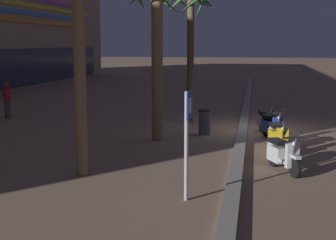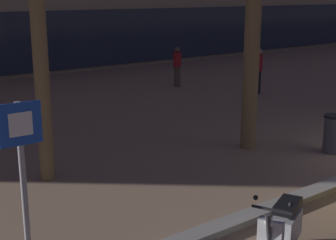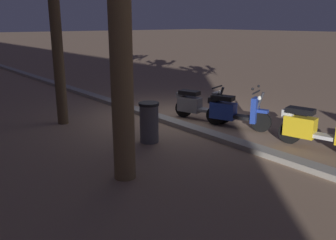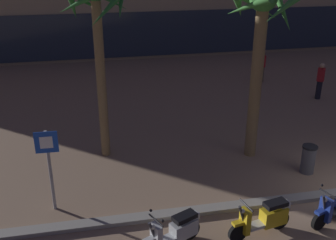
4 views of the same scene
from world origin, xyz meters
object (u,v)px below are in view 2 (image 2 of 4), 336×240
Objects in this scene: crossing_sign at (23,165)px; pedestrian_strolling_near_curb at (177,66)px; pedestrian_by_palm_tree at (258,70)px; scooter_silver_mid_front at (281,232)px; litter_bin at (333,133)px.

crossing_sign is 1.44× the size of pedestrian_strolling_near_curb.
pedestrian_by_palm_tree is at bearing 29.12° from crossing_sign.
crossing_sign reaches higher than pedestrian_strolling_near_curb.
scooter_silver_mid_front is 1.71× the size of litter_bin.
scooter_silver_mid_front is at bearing -135.49° from pedestrian_by_palm_tree.
pedestrian_by_palm_tree is at bearing 57.12° from litter_bin.
pedestrian_strolling_near_curb is 9.56m from litter_bin.
litter_bin is (-4.03, -6.23, -0.45)m from pedestrian_by_palm_tree.
pedestrian_strolling_near_curb is 1.75× the size of litter_bin.
pedestrian_by_palm_tree reaches higher than pedestrian_strolling_near_curb.
pedestrian_by_palm_tree is (1.61, -3.02, 0.06)m from pedestrian_strolling_near_curb.
scooter_silver_mid_front is 12.61m from pedestrian_by_palm_tree.
pedestrian_by_palm_tree is at bearing -61.89° from pedestrian_strolling_near_curb.
scooter_silver_mid_front is 3.83m from crossing_sign.
scooter_silver_mid_front is 5.60m from litter_bin.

